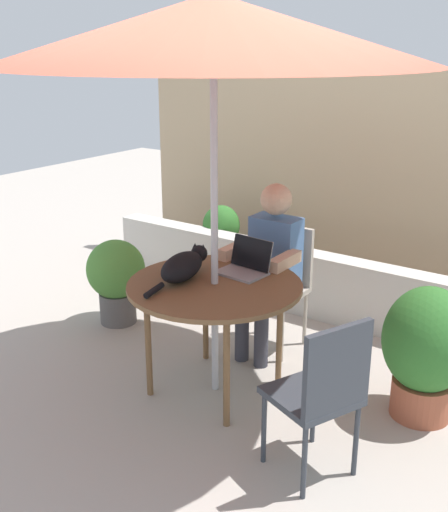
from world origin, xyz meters
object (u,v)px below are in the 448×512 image
(cat, at_px, (184,266))
(potted_plant_corner, at_px, (116,276))
(patio_table, at_px, (215,292))
(potted_plant_near_fence, at_px, (427,348))
(chair_empty, at_px, (323,388))
(person_seated, at_px, (270,261))
(patio_umbrella, at_px, (213,30))
(potted_plant_by_chair, at_px, (221,236))
(chair_occupied, at_px, (281,277))
(laptop, at_px, (247,263))

(cat, distance_m, potted_plant_corner, 1.21)
(patio_table, distance_m, cat, 0.25)
(patio_table, height_order, potted_plant_near_fence, potted_plant_near_fence)
(chair_empty, distance_m, potted_plant_near_fence, 0.91)
(chair_empty, xyz_separation_m, person_seated, (-0.96, 1.06, 0.17))
(person_seated, distance_m, cat, 0.74)
(patio_umbrella, bearing_deg, person_seated, 90.00)
(cat, bearing_deg, potted_plant_by_chair, 118.54)
(patio_umbrella, height_order, person_seated, patio_umbrella)
(patio_umbrella, distance_m, person_seated, 1.66)
(patio_umbrella, relative_size, chair_occupied, 2.78)
(patio_umbrella, bearing_deg, patio_table, 0.00)
(person_seated, bearing_deg, patio_umbrella, -90.00)
(laptop, relative_size, cat, 0.49)
(chair_occupied, relative_size, laptop, 2.81)
(person_seated, relative_size, laptop, 3.87)
(chair_occupied, xyz_separation_m, chair_empty, (0.96, -1.22, 0.00))
(laptop, bearing_deg, chair_occupied, 95.39)
(patio_umbrella, distance_m, potted_plant_corner, 2.24)
(chair_empty, distance_m, potted_plant_corner, 2.35)
(potted_plant_by_chair, bearing_deg, potted_plant_near_fence, -27.22)
(potted_plant_corner, bearing_deg, chair_occupied, 19.01)
(potted_plant_near_fence, relative_size, potted_plant_corner, 1.20)
(patio_table, distance_m, potted_plant_corner, 1.34)
(patio_table, relative_size, potted_plant_corner, 1.59)
(chair_empty, xyz_separation_m, potted_plant_near_fence, (0.24, 0.88, -0.08))
(chair_occupied, xyz_separation_m, potted_plant_by_chair, (-1.14, 0.85, -0.11))
(potted_plant_corner, bearing_deg, laptop, -4.71)
(laptop, distance_m, cat, 0.42)
(patio_umbrella, distance_m, chair_occupied, 1.87)
(person_seated, bearing_deg, potted_plant_by_chair, 138.40)
(patio_table, bearing_deg, cat, -168.02)
(patio_umbrella, bearing_deg, chair_occupied, 90.00)
(cat, bearing_deg, potted_plant_near_fence, 20.18)
(person_seated, xyz_separation_m, cat, (-0.21, -0.70, 0.12))
(person_seated, bearing_deg, potted_plant_corner, -167.70)
(patio_umbrella, bearing_deg, potted_plant_corner, 162.74)
(patio_umbrella, height_order, potted_plant_near_fence, patio_umbrella)
(patio_table, bearing_deg, laptop, 79.77)
(chair_occupied, height_order, potted_plant_by_chair, chair_occupied)
(potted_plant_near_fence, bearing_deg, chair_empty, -105.25)
(patio_umbrella, distance_m, laptop, 1.44)
(patio_umbrella, relative_size, potted_plant_by_chair, 3.48)
(patio_umbrella, relative_size, laptop, 7.79)
(potted_plant_by_chair, relative_size, potted_plant_corner, 1.04)
(chair_empty, height_order, person_seated, person_seated)
(person_seated, xyz_separation_m, laptop, (0.05, -0.38, 0.10))
(potted_plant_by_chair, xyz_separation_m, potted_plant_corner, (-0.11, -1.28, -0.02))
(chair_occupied, bearing_deg, potted_plant_near_fence, -16.18)
(person_seated, bearing_deg, potted_plant_near_fence, -8.98)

